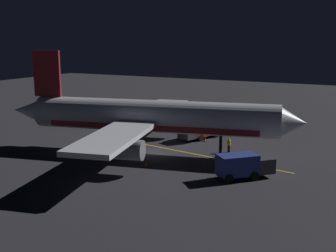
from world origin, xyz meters
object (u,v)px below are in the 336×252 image
Objects in this scene: baggage_truck at (243,166)px; traffic_cone_near_left at (146,165)px; airliner at (148,117)px; catering_truck at (201,129)px; ground_crew_worker at (229,145)px; traffic_cone_near_right at (205,140)px.

baggage_truck is 9.93× the size of traffic_cone_near_left.
catering_truck is at bearing 163.82° from airliner.
catering_truck is 3.87× the size of ground_crew_worker.
baggage_truck reaches higher than traffic_cone_near_right.
ground_crew_worker is 11.46m from traffic_cone_near_left.
traffic_cone_near_left is 1.00× the size of traffic_cone_near_right.
airliner is at bearing -16.18° from catering_truck.
traffic_cone_near_left is 13.60m from traffic_cone_near_right.
traffic_cone_near_right is (-3.74, -4.72, -0.64)m from ground_crew_worker.
airliner is 10.37m from ground_crew_worker.
ground_crew_worker is at bearing 51.55° from traffic_cone_near_right.
ground_crew_worker is at bearing 149.03° from traffic_cone_near_left.
airliner is 65.87× the size of traffic_cone_near_left.
baggage_truck reaches higher than traffic_cone_near_left.
catering_truck reaches higher than ground_crew_worker.
traffic_cone_near_right is at bearing 44.04° from catering_truck.
airliner reaches higher than traffic_cone_near_right.
catering_truck is at bearing -142.63° from baggage_truck.
catering_truck is 14.81m from traffic_cone_near_left.
traffic_cone_near_left and traffic_cone_near_right have the same top height.
baggage_truck is 9.72m from ground_crew_worker.
traffic_cone_near_right is at bearing -128.45° from ground_crew_worker.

